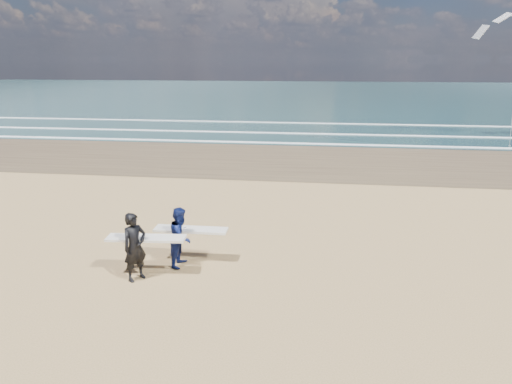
# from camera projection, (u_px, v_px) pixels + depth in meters

# --- Properties ---
(ocean) EXTENTS (220.00, 100.00, 0.02)m
(ocean) POSITION_uv_depth(u_px,v_px,m) (407.00, 95.00, 77.81)
(ocean) COLOR #1B3A3C
(ocean) RESTS_ON ground
(foam_breakers) EXTENTS (220.00, 11.70, 0.05)m
(foam_breakers) POSITION_uv_depth(u_px,v_px,m) (508.00, 137.00, 36.03)
(foam_breakers) COLOR white
(foam_breakers) RESTS_ON ground
(surfer_near) EXTENTS (2.24, 1.13, 1.94)m
(surfer_near) POSITION_uv_depth(u_px,v_px,m) (136.00, 246.00, 12.52)
(surfer_near) COLOR black
(surfer_near) RESTS_ON ground
(surfer_far) EXTENTS (2.21, 1.09, 1.79)m
(surfer_far) POSITION_uv_depth(u_px,v_px,m) (182.00, 236.00, 13.43)
(surfer_far) COLOR #0D184D
(surfer_far) RESTS_ON ground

